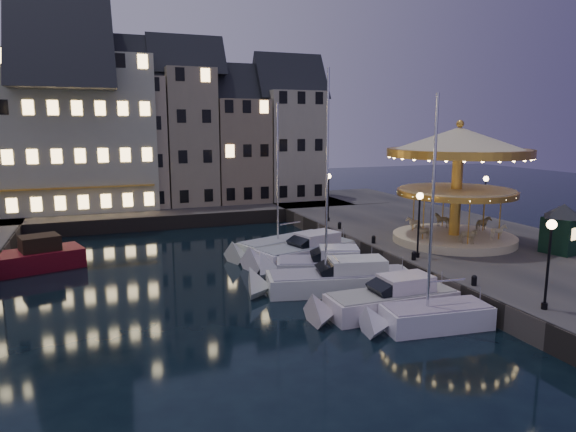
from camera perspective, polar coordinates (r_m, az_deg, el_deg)
name	(u,v)px	position (r m, az deg, el deg)	size (l,w,h in m)	color
ground	(320,294)	(29.96, 3.61, -8.68)	(160.00, 160.00, 0.00)	black
quay_east	(454,242)	(41.88, 17.93, -2.80)	(16.00, 56.00, 1.30)	#474442
quay_north	(138,214)	(54.73, -16.37, 0.22)	(44.00, 12.00, 1.30)	#474442
quaywall_e	(362,251)	(37.52, 8.27, -3.87)	(0.15, 44.00, 1.30)	#47423A
quaywall_n	(165,223)	(49.03, -13.51, -0.76)	(48.00, 0.15, 1.30)	#47423A
streetlamp_a	(549,251)	(25.91, 27.04, -3.53)	(0.44, 0.44, 4.17)	black
streetlamp_b	(419,215)	(33.30, 14.36, 0.07)	(0.44, 0.44, 4.17)	black
streetlamp_c	(328,190)	(44.91, 4.52, 2.87)	(0.44, 0.44, 4.17)	black
streetlamp_d	(485,193)	(45.69, 21.04, 2.35)	(0.44, 0.44, 4.17)	black
bollard_a	(474,280)	(28.86, 19.98, -6.68)	(0.30, 0.30, 0.57)	black
bollard_b	(414,255)	(33.06, 13.81, -4.26)	(0.30, 0.30, 0.57)	black
bollard_c	(374,239)	(37.17, 9.49, -2.53)	(0.30, 0.30, 0.57)	black
bollard_d	(340,225)	(41.91, 5.75, -1.01)	(0.30, 0.30, 0.57)	black
townhouse_na	(8,145)	(56.45, -28.69, 6.97)	(5.50, 8.00, 12.80)	gray
townhouse_nb	(69,139)	(55.94, -23.16, 7.89)	(6.16, 8.00, 13.80)	gray
townhouse_nc	(132,133)	(56.00, -16.94, 8.77)	(6.82, 8.00, 14.80)	tan
townhouse_nd	(188,128)	(56.66, -11.08, 9.53)	(5.50, 8.00, 15.80)	gray
townhouse_ne	(237,142)	(57.84, -5.65, 8.19)	(6.16, 8.00, 12.80)	gray
townhouse_nf	(288,137)	(59.67, 0.03, 8.77)	(6.82, 8.00, 13.80)	#AAA58C
hotel_corner	(68,124)	(55.92, -23.22, 9.43)	(17.60, 9.00, 16.80)	beige
motorboat_a	(426,319)	(25.75, 15.06, -10.94)	(6.30, 2.57, 10.35)	white
motorboat_b	(385,302)	(27.18, 10.69, -9.39)	(7.92, 2.33, 2.15)	silver
motorboat_c	(333,280)	(30.29, 5.05, -7.13)	(9.59, 4.33, 12.71)	silver
motorboat_d	(320,267)	(33.15, 3.61, -5.67)	(7.47, 4.67, 2.15)	silver
motorboat_e	(303,252)	(36.77, 1.67, -4.06)	(8.81, 4.69, 2.15)	silver
motorboat_f	(280,247)	(38.96, -0.91, -3.43)	(8.70, 4.97, 11.72)	silver
red_fishing_boat	(20,261)	(38.47, -27.67, -4.50)	(8.68, 5.07, 6.16)	maroon
carousel	(458,163)	(38.18, 18.37, 5.65)	(9.92, 9.92, 8.68)	beige
ticket_kiosk	(563,220)	(38.04, 28.25, -0.40)	(3.16, 3.16, 3.71)	black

